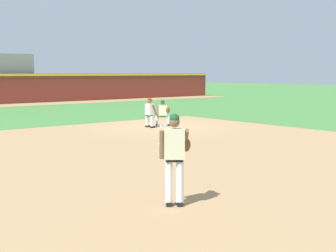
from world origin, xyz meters
name	(u,v)px	position (x,y,z in m)	size (l,w,h in m)	color
ground_plane	(162,127)	(0.00, 0.00, 0.00)	(160.00, 160.00, 0.00)	#47843D
infield_dirt_patch	(166,149)	(-4.27, -5.51, 0.00)	(18.00, 18.00, 0.01)	tan
warning_track_strip	(10,105)	(0.00, 20.00, 0.00)	(48.00, 3.20, 0.01)	tan
first_base_bag	(162,126)	(0.00, 0.00, 0.04)	(0.38, 0.38, 0.09)	white
baseball	(159,144)	(-3.84, -4.60, 0.04)	(0.07, 0.07, 0.07)	white
pitcher	(175,154)	(-8.50, -11.01, 1.06)	(0.85, 0.54, 1.86)	black
first_baseman	(163,111)	(0.20, 0.17, 0.73)	(0.72, 1.09, 1.34)	black
baserunner	(150,111)	(-0.74, 0.04, 0.79)	(0.46, 0.61, 1.46)	black
outfield_wall	(1,88)	(0.00, 22.00, 1.39)	(48.00, 0.54, 2.60)	maroon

